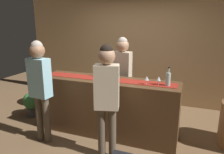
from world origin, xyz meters
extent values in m
plane|color=brown|center=(0.00, 0.00, 0.00)|extent=(10.00, 10.00, 0.00)
cube|color=tan|center=(0.00, 1.90, 1.45)|extent=(6.00, 0.12, 2.90)
cube|color=#543821|center=(0.00, 0.00, 0.51)|extent=(2.48, 0.60, 1.02)
cube|color=maroon|center=(0.00, 0.00, 1.03)|extent=(2.36, 0.28, 0.01)
cylinder|color=#194723|center=(-0.12, 0.09, 1.13)|extent=(0.07, 0.07, 0.21)
cylinder|color=#194723|center=(-0.12, 0.09, 1.27)|extent=(0.03, 0.03, 0.08)
cylinder|color=black|center=(-0.12, 0.09, 1.32)|extent=(0.03, 0.03, 0.02)
cylinder|color=brown|center=(0.05, 0.01, 1.13)|extent=(0.07, 0.07, 0.21)
cylinder|color=brown|center=(0.05, 0.01, 1.27)|extent=(0.03, 0.03, 0.08)
cylinder|color=black|center=(0.05, 0.01, 1.32)|extent=(0.03, 0.03, 0.02)
cylinder|color=#B2C6C1|center=(1.03, -0.03, 1.13)|extent=(0.07, 0.07, 0.21)
cylinder|color=#B2C6C1|center=(1.03, -0.03, 1.27)|extent=(0.03, 0.03, 0.08)
cylinder|color=black|center=(1.03, -0.03, 1.32)|extent=(0.03, 0.03, 0.02)
cylinder|color=silver|center=(0.70, -0.09, 1.03)|extent=(0.06, 0.06, 0.00)
cylinder|color=silver|center=(0.70, -0.09, 1.07)|extent=(0.01, 0.01, 0.08)
cone|color=silver|center=(0.70, -0.09, 1.14)|extent=(0.07, 0.07, 0.06)
cylinder|color=silver|center=(0.88, -0.05, 1.03)|extent=(0.06, 0.06, 0.00)
cylinder|color=silver|center=(0.88, -0.05, 1.07)|extent=(0.01, 0.01, 0.08)
cone|color=silver|center=(0.88, -0.05, 1.14)|extent=(0.07, 0.07, 0.06)
cylinder|color=#26262B|center=(0.16, 0.57, 0.40)|extent=(0.11, 0.11, 0.80)
cylinder|color=#26262B|center=(0.00, 0.59, 0.40)|extent=(0.11, 0.11, 0.80)
cube|color=beige|center=(0.08, 0.58, 1.12)|extent=(0.35, 0.23, 0.63)
sphere|color=tan|center=(0.08, 0.58, 1.56)|extent=(0.24, 0.24, 0.24)
sphere|color=#AD9E8E|center=(0.08, 0.58, 1.62)|extent=(0.19, 0.19, 0.19)
cylinder|color=brown|center=(0.19, -0.71, 0.40)|extent=(0.11, 0.11, 0.80)
cylinder|color=brown|center=(0.35, -0.67, 0.40)|extent=(0.11, 0.11, 0.80)
cube|color=beige|center=(0.27, -0.69, 1.11)|extent=(0.38, 0.28, 0.63)
sphere|color=tan|center=(0.27, -0.69, 1.55)|extent=(0.24, 0.24, 0.24)
sphere|color=black|center=(0.27, -0.69, 1.62)|extent=(0.19, 0.19, 0.19)
cylinder|color=brown|center=(-1.00, -0.63, 0.40)|extent=(0.11, 0.11, 0.80)
cylinder|color=brown|center=(-0.84, -0.64, 0.40)|extent=(0.11, 0.11, 0.80)
cube|color=#99D1E0|center=(-0.92, -0.63, 1.12)|extent=(0.35, 0.22, 0.63)
sphere|color=#9E7051|center=(-0.92, -0.63, 1.56)|extent=(0.24, 0.24, 0.24)
sphere|color=#AD9E8E|center=(-0.92, -0.63, 1.62)|extent=(0.19, 0.19, 0.19)
cylinder|color=#4C4C51|center=(-1.91, 0.71, 0.15)|extent=(0.35, 0.35, 0.30)
sphere|color=#23562D|center=(-1.91, 0.71, 0.54)|extent=(0.56, 0.56, 0.56)
cylinder|color=#4C4C51|center=(-1.80, 0.09, 0.10)|extent=(0.22, 0.22, 0.20)
sphere|color=#387A3D|center=(-1.80, 0.09, 0.35)|extent=(0.36, 0.36, 0.36)
camera|label=1|loc=(1.34, -3.30, 1.99)|focal=34.07mm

